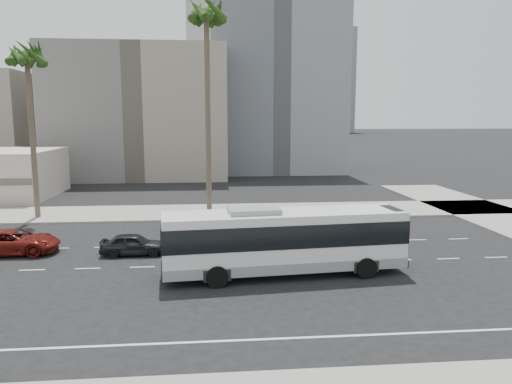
{
  "coord_description": "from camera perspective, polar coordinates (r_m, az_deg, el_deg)",
  "views": [
    {
      "loc": [
        -1.95,
        -26.48,
        8.31
      ],
      "look_at": [
        0.81,
        4.0,
        3.59
      ],
      "focal_mm": 33.57,
      "sensor_mm": 36.0,
      "label": 1
    }
  ],
  "objects": [
    {
      "name": "highrise_far",
      "position": [
        296.17,
        9.12,
        12.86
      ],
      "size": [
        22.0,
        22.0,
        60.0
      ],
      "primitive_type": "cube",
      "color": "slate",
      "rests_on": "ground"
    },
    {
      "name": "ground",
      "position": [
        27.82,
        -0.93,
        -8.62
      ],
      "size": [
        700.0,
        700.0,
        0.0
      ],
      "primitive_type": "plane",
      "color": "black",
      "rests_on": "ground"
    },
    {
      "name": "palm_mid",
      "position": [
        43.62,
        -25.63,
        13.96
      ],
      "size": [
        4.63,
        4.63,
        14.33
      ],
      "rotation": [
        0.0,
        0.0,
        0.42
      ],
      "color": "brown",
      "rests_on": "ground"
    },
    {
      "name": "highrise_right",
      "position": [
        262.1,
        5.34,
        14.58
      ],
      "size": [
        26.0,
        26.0,
        70.0
      ],
      "primitive_type": "cube",
      "color": "slate",
      "rests_on": "ground"
    },
    {
      "name": "palm_near",
      "position": [
        41.36,
        -5.93,
        19.84
      ],
      "size": [
        5.34,
        5.34,
        17.97
      ],
      "rotation": [
        0.0,
        0.0,
        0.05
      ],
      "color": "brown",
      "rests_on": "ground"
    },
    {
      "name": "car_b",
      "position": [
        33.28,
        -26.98,
        -5.32
      ],
      "size": [
        2.62,
        5.52,
        1.52
      ],
      "primitive_type": "imported",
      "rotation": [
        0.0,
        0.0,
        1.59
      ],
      "color": "maroon",
      "rests_on": "ground"
    },
    {
      "name": "sidewalk_north",
      "position": [
        42.82,
        -2.47,
        -2.33
      ],
      "size": [
        120.0,
        7.0,
        0.15
      ],
      "primitive_type": "cube",
      "color": "gray",
      "rests_on": "ground"
    },
    {
      "name": "car_a",
      "position": [
        30.47,
        -14.41,
        -6.03
      ],
      "size": [
        1.62,
        3.97,
        1.35
      ],
      "primitive_type": "imported",
      "rotation": [
        0.0,
        0.0,
        1.58
      ],
      "color": "black",
      "rests_on": "ground"
    },
    {
      "name": "midrise_gray_center",
      "position": [
        79.24,
        2.09,
        12.16
      ],
      "size": [
        20.0,
        20.0,
        26.0
      ],
      "primitive_type": "cube",
      "color": "slate",
      "rests_on": "ground"
    },
    {
      "name": "midrise_beige_west",
      "position": [
        72.18,
        -13.35,
        9.08
      ],
      "size": [
        24.0,
        18.0,
        18.0
      ],
      "primitive_type": "cube",
      "color": "gray",
      "rests_on": "ground"
    },
    {
      "name": "civic_tower",
      "position": [
        278.15,
        -5.34,
        15.03
      ],
      "size": [
        42.0,
        42.0,
        129.0
      ],
      "color": "silver",
      "rests_on": "ground"
    },
    {
      "name": "city_bus",
      "position": [
        25.64,
        3.41,
        -5.63
      ],
      "size": [
        13.07,
        4.03,
        3.7
      ],
      "rotation": [
        0.0,
        0.0,
        0.09
      ],
      "color": "silver",
      "rests_on": "ground"
    }
  ]
}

